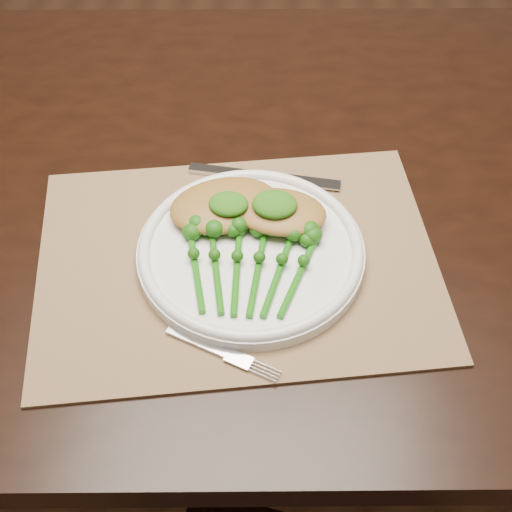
# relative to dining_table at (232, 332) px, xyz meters

# --- Properties ---
(floor) EXTENTS (4.00, 4.00, 0.00)m
(floor) POSITION_rel_dining_table_xyz_m (0.08, -0.05, -0.38)
(floor) COLOR #502E1B
(floor) RESTS_ON ground
(dining_table) EXTENTS (1.69, 1.07, 0.75)m
(dining_table) POSITION_rel_dining_table_xyz_m (0.00, 0.00, 0.00)
(dining_table) COLOR black
(dining_table) RESTS_ON ground
(placemat) EXTENTS (0.56, 0.46, 0.00)m
(placemat) POSITION_rel_dining_table_xyz_m (0.03, -0.15, 0.38)
(placemat) COLOR brown
(placemat) RESTS_ON dining_table
(dinner_plate) EXTENTS (0.28, 0.28, 0.03)m
(dinner_plate) POSITION_rel_dining_table_xyz_m (0.05, -0.14, 0.39)
(dinner_plate) COLOR white
(dinner_plate) RESTS_ON placemat
(knife) EXTENTS (0.21, 0.03, 0.01)m
(knife) POSITION_rel_dining_table_xyz_m (0.03, 0.00, 0.38)
(knife) COLOR silver
(knife) RESTS_ON placemat
(fork) EXTENTS (0.14, 0.06, 0.00)m
(fork) POSITION_rel_dining_table_xyz_m (0.04, -0.29, 0.38)
(fork) COLOR silver
(fork) RESTS_ON placemat
(chicken_fillet_left) EXTENTS (0.17, 0.14, 0.03)m
(chicken_fillet_left) POSITION_rel_dining_table_xyz_m (0.01, -0.09, 0.41)
(chicken_fillet_left) COLOR olive
(chicken_fillet_left) RESTS_ON dinner_plate
(chicken_fillet_right) EXTENTS (0.13, 0.09, 0.02)m
(chicken_fillet_right) POSITION_rel_dining_table_xyz_m (0.08, -0.09, 0.41)
(chicken_fillet_right) COLOR olive
(chicken_fillet_right) RESTS_ON dinner_plate
(pesto_dollop_left) EXTENTS (0.05, 0.04, 0.02)m
(pesto_dollop_left) POSITION_rel_dining_table_xyz_m (0.02, -0.10, 0.42)
(pesto_dollop_left) COLOR #1A4B0A
(pesto_dollop_left) RESTS_ON chicken_fillet_left
(pesto_dollop_right) EXTENTS (0.06, 0.05, 0.02)m
(pesto_dollop_right) POSITION_rel_dining_table_xyz_m (0.08, -0.10, 0.43)
(pesto_dollop_right) COLOR #1A4B0A
(pesto_dollop_right) RESTS_ON chicken_fillet_right
(broccolini_bundle) EXTENTS (0.15, 0.17, 0.04)m
(broccolini_bundle) POSITION_rel_dining_table_xyz_m (0.05, -0.19, 0.40)
(broccolini_bundle) COLOR #18600C
(broccolini_bundle) RESTS_ON dinner_plate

